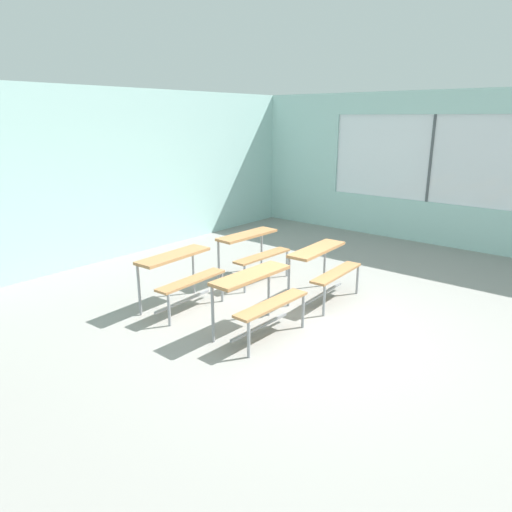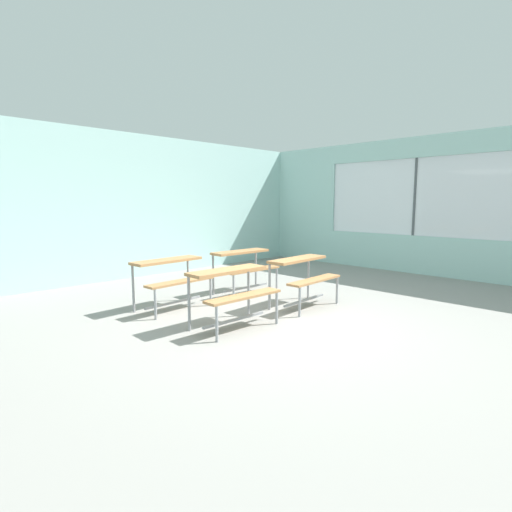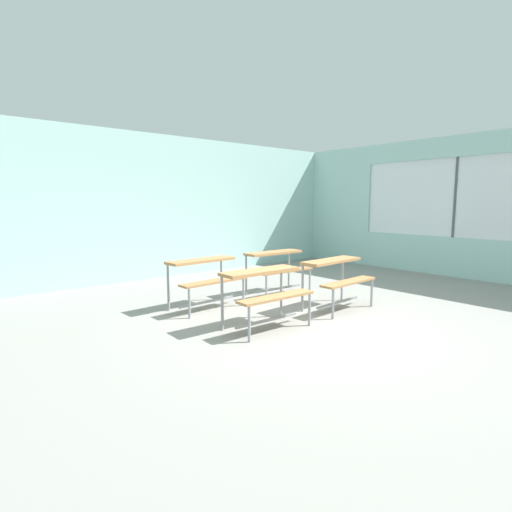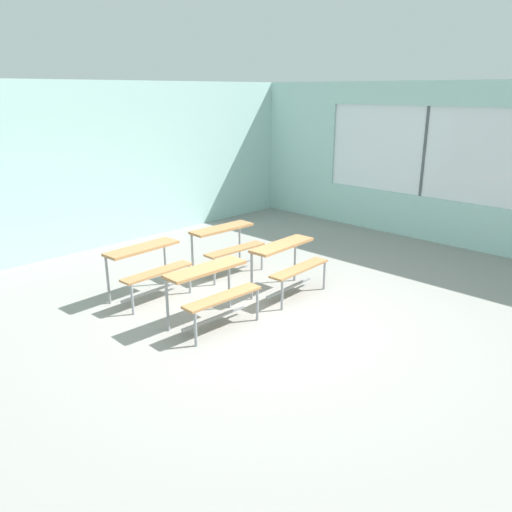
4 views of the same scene
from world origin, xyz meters
The scene contains 7 objects.
ground centered at (0.00, 0.00, -0.03)m, with size 10.00×9.00×0.05m, color gray.
wall_back centered at (0.00, 4.50, 1.50)m, with size 10.00×0.12×3.00m, color #A8D1CC.
wall_right centered at (5.00, -0.13, 1.45)m, with size 0.12×9.00×3.00m.
desk_bench_r0c0 centered at (-0.49, 0.42, 0.56)m, with size 1.11×0.62×0.74m.
desk_bench_r0c1 centered at (0.95, 0.42, 0.56)m, with size 1.13×0.64×0.74m.
desk_bench_r1c0 centered at (-0.54, 1.73, 0.56)m, with size 1.13×0.64×0.74m.
desk_bench_r1c1 centered at (0.94, 1.71, 0.56)m, with size 1.12×0.63×0.74m.
Camera 2 is at (-3.80, -3.30, 1.60)m, focal length 28.00 mm.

